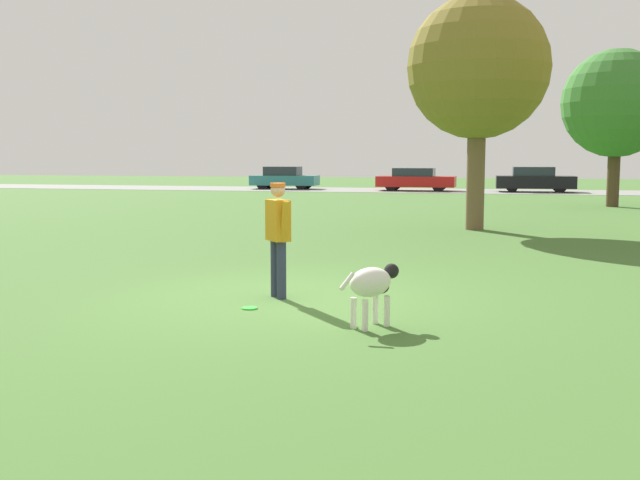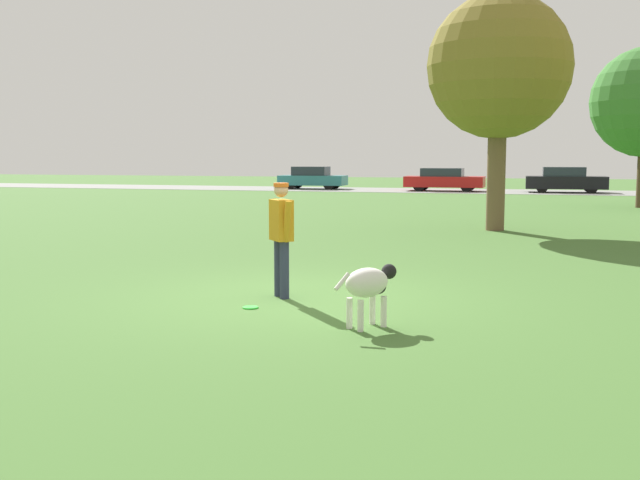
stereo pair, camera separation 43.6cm
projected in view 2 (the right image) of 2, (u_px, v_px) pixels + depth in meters
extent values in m
plane|color=#426B2D|center=(299.00, 297.00, 10.33)|extent=(120.00, 120.00, 0.00)
cube|color=gray|center=(485.00, 191.00, 41.97)|extent=(120.00, 6.00, 0.01)
cylinder|color=#2D334C|center=(284.00, 270.00, 10.18)|extent=(0.18, 0.18, 0.79)
cylinder|color=#2D334C|center=(279.00, 268.00, 10.38)|extent=(0.18, 0.18, 0.79)
cube|color=#C68419|center=(281.00, 220.00, 10.21)|extent=(0.42, 0.44, 0.56)
cylinder|color=#C68419|center=(287.00, 221.00, 10.01)|extent=(0.20, 0.21, 0.57)
cylinder|color=#C68419|center=(276.00, 219.00, 10.41)|extent=(0.20, 0.21, 0.57)
sphere|color=tan|center=(281.00, 190.00, 10.16)|extent=(0.28, 0.28, 0.20)
cylinder|color=#D15B19|center=(281.00, 185.00, 10.15)|extent=(0.29, 0.29, 0.05)
ellipsoid|color=silver|center=(367.00, 283.00, 8.43)|extent=(0.60, 0.67, 0.34)
ellipsoid|color=black|center=(377.00, 286.00, 8.54)|extent=(0.30, 0.28, 0.18)
sphere|color=black|center=(389.00, 271.00, 8.65)|extent=(0.24, 0.24, 0.18)
cylinder|color=silver|center=(372.00, 309.00, 8.66)|extent=(0.10, 0.10, 0.35)
cylinder|color=silver|center=(384.00, 312.00, 8.52)|extent=(0.10, 0.10, 0.35)
cylinder|color=silver|center=(349.00, 313.00, 8.43)|extent=(0.10, 0.10, 0.35)
cylinder|color=silver|center=(361.00, 316.00, 8.29)|extent=(0.10, 0.10, 0.35)
cylinder|color=silver|center=(342.00, 282.00, 8.19)|extent=(0.16, 0.21, 0.19)
cylinder|color=#33D838|center=(250.00, 307.00, 9.59)|extent=(0.20, 0.20, 0.02)
torus|color=#33D838|center=(250.00, 307.00, 9.59)|extent=(0.21, 0.21, 0.02)
cylinder|color=brown|center=(496.00, 176.00, 19.59)|extent=(0.48, 0.48, 2.85)
sphere|color=olive|center=(499.00, 66.00, 19.28)|extent=(3.72, 3.72, 3.72)
cube|color=teal|center=(313.00, 180.00, 45.00)|extent=(4.02, 1.86, 0.58)
cube|color=#232D38|center=(311.00, 171.00, 44.97)|extent=(2.11, 1.56, 0.53)
cylinder|color=black|center=(335.00, 183.00, 45.44)|extent=(0.67, 0.22, 0.67)
cylinder|color=black|center=(329.00, 184.00, 44.00)|extent=(0.67, 0.22, 0.67)
cylinder|color=black|center=(297.00, 183.00, 46.04)|extent=(0.67, 0.22, 0.67)
cylinder|color=black|center=(290.00, 184.00, 44.60)|extent=(0.67, 0.22, 0.67)
cube|color=red|center=(445.00, 182.00, 42.22)|extent=(4.41, 1.82, 0.60)
cube|color=#232D38|center=(442.00, 172.00, 42.20)|extent=(2.30, 1.56, 0.46)
cylinder|color=black|center=(470.00, 185.00, 42.59)|extent=(0.67, 0.20, 0.67)
cylinder|color=black|center=(467.00, 186.00, 41.12)|extent=(0.67, 0.20, 0.67)
cylinder|color=black|center=(423.00, 184.00, 43.36)|extent=(0.67, 0.20, 0.67)
cylinder|color=black|center=(419.00, 185.00, 41.89)|extent=(0.67, 0.20, 0.67)
cube|color=black|center=(566.00, 182.00, 40.47)|extent=(4.27, 1.90, 0.67)
cube|color=#232D38|center=(564.00, 172.00, 40.43)|extent=(2.24, 1.58, 0.50)
cylinder|color=black|center=(589.00, 187.00, 40.90)|extent=(0.61, 0.22, 0.61)
cylinder|color=black|center=(592.00, 188.00, 39.46)|extent=(0.61, 0.22, 0.61)
cylinder|color=black|center=(541.00, 186.00, 41.53)|extent=(0.61, 0.22, 0.61)
cylinder|color=black|center=(542.00, 187.00, 40.09)|extent=(0.61, 0.22, 0.61)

